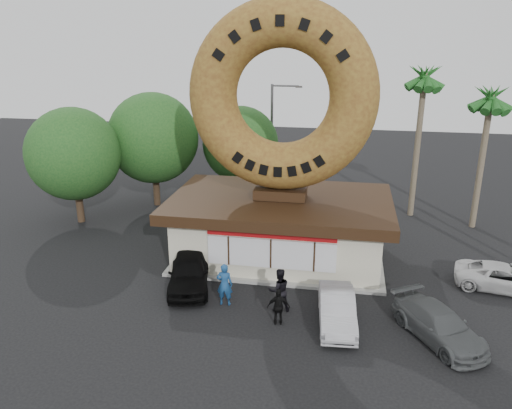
{
  "coord_description": "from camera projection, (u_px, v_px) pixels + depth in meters",
  "views": [
    {
      "loc": [
        3.14,
        -17.9,
        11.15
      ],
      "look_at": [
        -0.9,
        4.0,
        3.54
      ],
      "focal_mm": 35.0,
      "sensor_mm": 36.0,
      "label": 1
    }
  ],
  "objects": [
    {
      "name": "person_right",
      "position": [
        279.0,
        307.0,
        20.03
      ],
      "size": [
        0.96,
        0.5,
        1.56
      ],
      "primitive_type": "imported",
      "rotation": [
        0.0,
        0.0,
        3.27
      ],
      "color": "black",
      "rests_on": "ground"
    },
    {
      "name": "palm_far",
      "position": [
        490.0,
        103.0,
        28.13
      ],
      "size": [
        2.6,
        2.6,
        8.75
      ],
      "color": "#726651",
      "rests_on": "ground"
    },
    {
      "name": "tree_west",
      "position": [
        153.0,
        138.0,
        33.02
      ],
      "size": [
        6.0,
        6.0,
        7.65
      ],
      "color": "#473321",
      "rests_on": "ground"
    },
    {
      "name": "tree_far",
      "position": [
        74.0,
        154.0,
        30.0
      ],
      "size": [
        5.6,
        5.6,
        7.14
      ],
      "color": "#473321",
      "rests_on": "ground"
    },
    {
      "name": "tree_mid",
      "position": [
        241.0,
        144.0,
        34.14
      ],
      "size": [
        5.2,
        5.2,
        6.63
      ],
      "color": "#473321",
      "rests_on": "ground"
    },
    {
      "name": "car_black",
      "position": [
        189.0,
        271.0,
        23.06
      ],
      "size": [
        2.83,
        4.79,
        1.53
      ],
      "primitive_type": "imported",
      "rotation": [
        0.0,
        0.0,
        0.24
      ],
      "color": "black",
      "rests_on": "ground"
    },
    {
      "name": "person_left",
      "position": [
        225.0,
        284.0,
        21.44
      ],
      "size": [
        0.72,
        0.49,
        1.92
      ],
      "primitive_type": "imported",
      "rotation": [
        0.0,
        0.0,
        3.19
      ],
      "color": "navy",
      "rests_on": "ground"
    },
    {
      "name": "street_lamp",
      "position": [
        274.0,
        136.0,
        34.56
      ],
      "size": [
        2.11,
        0.2,
        8.0
      ],
      "color": "#59595E",
      "rests_on": "ground"
    },
    {
      "name": "car_white",
      "position": [
        504.0,
        278.0,
        22.85
      ],
      "size": [
        4.54,
        2.69,
        1.18
      ],
      "primitive_type": "imported",
      "rotation": [
        0.0,
        0.0,
        1.39
      ],
      "color": "silver",
      "rests_on": "ground"
    },
    {
      "name": "giant_donut",
      "position": [
        282.0,
        97.0,
        23.68
      ],
      "size": [
        9.08,
        2.32,
        9.08
      ],
      "primitive_type": "torus",
      "rotation": [
        1.57,
        0.0,
        0.0
      ],
      "color": "olive",
      "rests_on": "donut_shop"
    },
    {
      "name": "car_silver",
      "position": [
        337.0,
        309.0,
        20.1
      ],
      "size": [
        1.74,
        4.09,
        1.31
      ],
      "primitive_type": "imported",
      "rotation": [
        0.0,
        0.0,
        0.09
      ],
      "color": "#AFAFB4",
      "rests_on": "ground"
    },
    {
      "name": "palm_near",
      "position": [
        424.0,
        83.0,
        29.82
      ],
      "size": [
        2.6,
        2.6,
        9.75
      ],
      "color": "#726651",
      "rests_on": "ground"
    },
    {
      "name": "person_center",
      "position": [
        279.0,
        290.0,
        20.94
      ],
      "size": [
        1.16,
        1.05,
        1.94
      ],
      "primitive_type": "imported",
      "rotation": [
        0.0,
        0.0,
        3.55
      ],
      "color": "black",
      "rests_on": "ground"
    },
    {
      "name": "ground",
      "position": [
        260.0,
        316.0,
        20.8
      ],
      "size": [
        90.0,
        90.0,
        0.0
      ],
      "primitive_type": "plane",
      "color": "black",
      "rests_on": "ground"
    },
    {
      "name": "donut_shop",
      "position": [
        280.0,
        226.0,
        25.79
      ],
      "size": [
        11.2,
        7.2,
        3.8
      ],
      "color": "silver",
      "rests_on": "ground"
    },
    {
      "name": "car_grey",
      "position": [
        439.0,
        325.0,
        19.07
      ],
      "size": [
        3.74,
        4.6,
        1.25
      ],
      "primitive_type": "imported",
      "rotation": [
        0.0,
        0.0,
        0.55
      ],
      "color": "#545759",
      "rests_on": "ground"
    }
  ]
}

